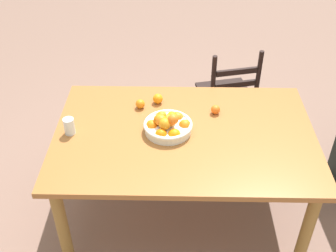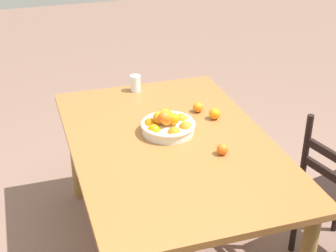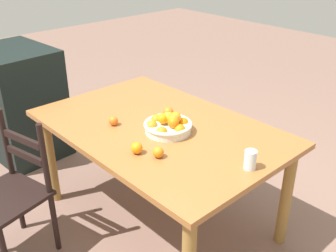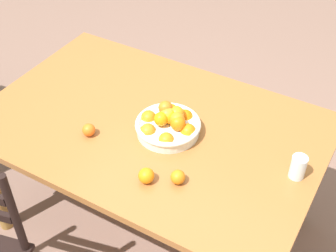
# 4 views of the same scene
# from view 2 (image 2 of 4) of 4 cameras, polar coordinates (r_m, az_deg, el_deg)

# --- Properties ---
(ground_plane) EXTENTS (12.00, 12.00, 0.00)m
(ground_plane) POSITION_cam_2_polar(r_m,az_deg,el_deg) (3.16, 0.32, -13.67)
(ground_plane) COLOR #7E5F52
(dining_table) EXTENTS (1.61, 1.06, 0.75)m
(dining_table) POSITION_cam_2_polar(r_m,az_deg,el_deg) (2.77, 0.35, -3.42)
(dining_table) COLOR #9E6230
(dining_table) RESTS_ON ground
(fruit_bowl) EXTENTS (0.30, 0.30, 0.15)m
(fruit_bowl) POSITION_cam_2_polar(r_m,az_deg,el_deg) (2.79, -0.08, 0.16)
(fruit_bowl) COLOR white
(fruit_bowl) RESTS_ON dining_table
(orange_loose_0) EXTENTS (0.06, 0.06, 0.06)m
(orange_loose_0) POSITION_cam_2_polar(r_m,az_deg,el_deg) (3.03, 3.39, 2.12)
(orange_loose_0) COLOR orange
(orange_loose_0) RESTS_ON dining_table
(orange_loose_1) EXTENTS (0.06, 0.06, 0.06)m
(orange_loose_1) POSITION_cam_2_polar(r_m,az_deg,el_deg) (2.61, 6.14, -2.60)
(orange_loose_1) COLOR orange
(orange_loose_1) RESTS_ON dining_table
(orange_loose_2) EXTENTS (0.07, 0.07, 0.07)m
(orange_loose_2) POSITION_cam_2_polar(r_m,az_deg,el_deg) (2.96, 5.27, 1.39)
(orange_loose_2) COLOR orange
(orange_loose_2) RESTS_ON dining_table
(drinking_glass) EXTENTS (0.07, 0.07, 0.11)m
(drinking_glass) POSITION_cam_2_polar(r_m,az_deg,el_deg) (3.30, -3.69, 4.82)
(drinking_glass) COLOR silver
(drinking_glass) RESTS_ON dining_table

